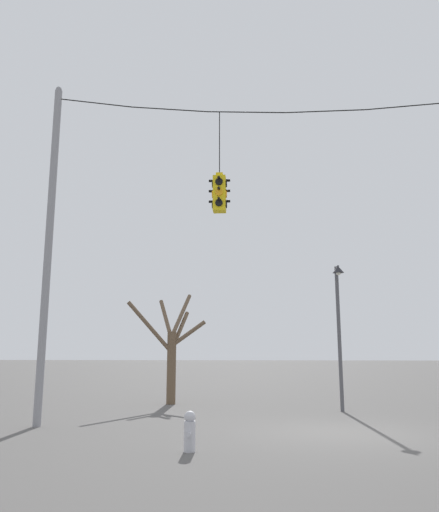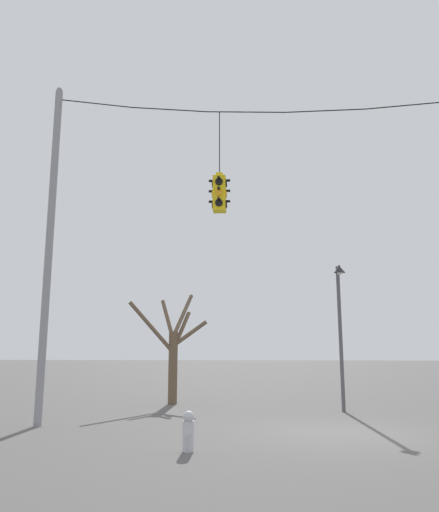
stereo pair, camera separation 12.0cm
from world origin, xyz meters
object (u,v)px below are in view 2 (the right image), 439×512
Objects in this scene: bare_tree at (173,348)px; fire_hydrant at (188,431)px; utility_pole_left at (49,246)px; street_lamp at (340,314)px; traffic_light_near_left_pole at (220,193)px.

fire_hydrant is (1.92, -8.80, -1.62)m from bare_tree.
bare_tree is 5.56× the size of fire_hydrant.
utility_pole_left is 2.01× the size of street_lamp.
street_lamp is (8.30, 3.76, -1.60)m from utility_pole_left.
utility_pole_left is 12.53× the size of fire_hydrant.
street_lamp reaches higher than fire_hydrant.
street_lamp is 6.35m from bare_tree.
utility_pole_left is 4.87m from traffic_light_near_left_pole.
traffic_light_near_left_pole is 0.69× the size of bare_tree.
utility_pole_left is at bearing 146.05° from fire_hydrant.
traffic_light_near_left_pole reaches higher than street_lamp.
utility_pole_left is 6.78m from fire_hydrant.
utility_pole_left is 3.27× the size of traffic_light_near_left_pole.
bare_tree is (-2.27, 5.89, -4.08)m from traffic_light_near_left_pole.
street_lamp is at bearing -19.83° from bare_tree.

